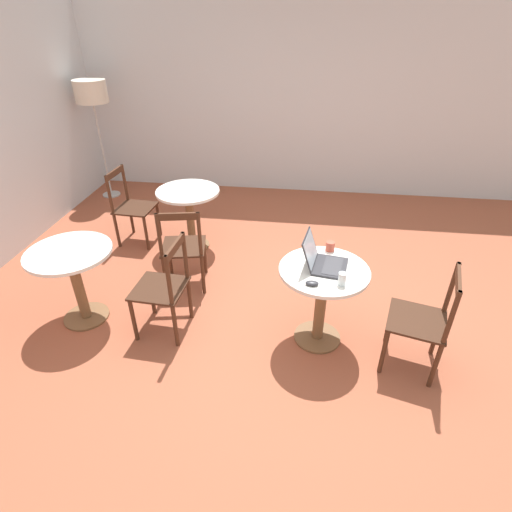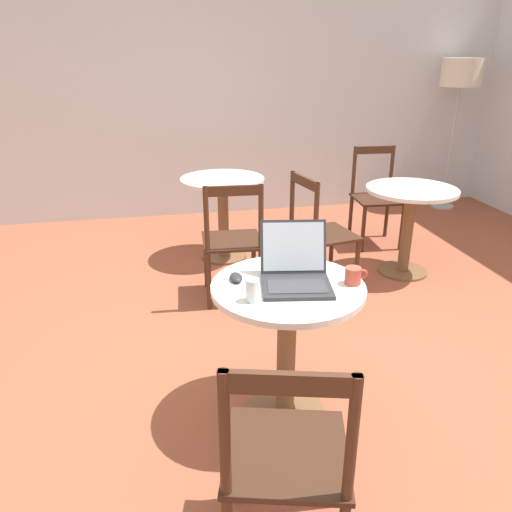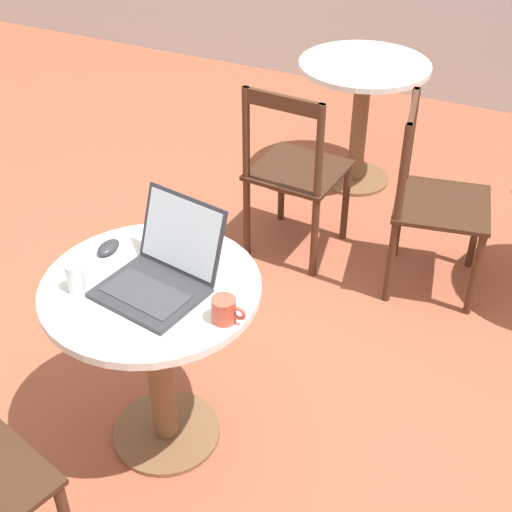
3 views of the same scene
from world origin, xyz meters
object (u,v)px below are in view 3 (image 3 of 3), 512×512
(cafe_table_near, at_px, (155,329))
(chair_far_front, at_px, (295,173))
(laptop, at_px, (160,273))
(cafe_table_far, at_px, (362,96))
(drinking_glass, at_px, (76,277))
(mouse, at_px, (108,247))
(chair_mid_left, at_px, (432,202))
(mug, at_px, (225,310))

(cafe_table_near, distance_m, chair_far_front, 1.33)
(cafe_table_near, relative_size, laptop, 1.87)
(cafe_table_far, bearing_deg, laptop, -89.02)
(cafe_table_far, height_order, drinking_glass, drinking_glass)
(mouse, bearing_deg, chair_mid_left, 56.13)
(mug, distance_m, drinking_glass, 0.50)
(mouse, xyz_separation_m, mug, (0.53, -0.15, 0.02))
(cafe_table_far, distance_m, mug, 2.24)
(chair_mid_left, distance_m, chair_far_front, 0.67)
(mouse, bearing_deg, laptop, -17.89)
(cafe_table_far, distance_m, mouse, 2.09)
(chair_mid_left, distance_m, laptop, 1.51)
(cafe_table_near, height_order, mouse, mouse)
(laptop, distance_m, mug, 0.27)
(cafe_table_far, xyz_separation_m, mouse, (-0.23, -2.07, 0.21))
(drinking_glass, bearing_deg, cafe_table_far, 85.14)
(mouse, xyz_separation_m, drinking_glass, (0.03, -0.22, 0.04))
(chair_mid_left, xyz_separation_m, chair_far_front, (-0.67, -0.03, 0.00))
(cafe_table_far, relative_size, mug, 6.57)
(chair_mid_left, bearing_deg, laptop, -113.33)
(drinking_glass, bearing_deg, laptop, 29.84)
(cafe_table_near, height_order, chair_far_front, chair_far_front)
(laptop, bearing_deg, cafe_table_far, 90.98)
(chair_mid_left, relative_size, drinking_glass, 8.92)
(mouse, bearing_deg, chair_far_front, 81.82)
(mug, bearing_deg, mouse, 164.62)
(laptop, height_order, mug, laptop)
(chair_far_front, height_order, laptop, laptop)
(cafe_table_near, xyz_separation_m, chair_far_front, (-0.05, 1.33, -0.08))
(cafe_table_far, distance_m, drinking_glass, 2.30)
(chair_mid_left, height_order, mug, chair_mid_left)
(chair_far_front, bearing_deg, mug, -75.71)
(drinking_glass, bearing_deg, mug, 8.42)
(laptop, relative_size, mouse, 3.92)
(laptop, relative_size, drinking_glass, 3.84)
(cafe_table_far, bearing_deg, chair_mid_left, -52.36)
(chair_far_front, distance_m, mouse, 1.28)
(laptop, xyz_separation_m, drinking_glass, (-0.23, -0.13, -0.00))
(cafe_table_near, distance_m, chair_mid_left, 1.50)
(cafe_table_far, distance_m, laptop, 2.17)
(chair_mid_left, height_order, drinking_glass, chair_mid_left)
(chair_far_front, relative_size, laptop, 2.32)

